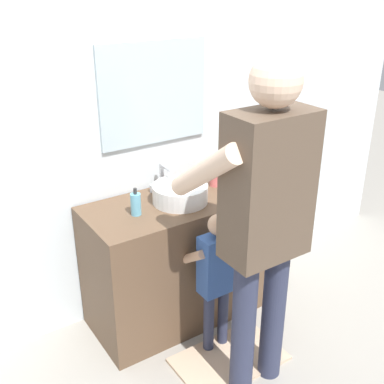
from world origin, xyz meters
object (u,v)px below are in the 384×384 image
(toothbrush_cup, at_px, (215,178))
(child_toddler, at_px, (216,272))
(soap_bottle, at_px, (136,204))
(adult_parent, at_px, (264,207))

(toothbrush_cup, xyz_separation_m, child_toddler, (-0.32, -0.47, -0.35))
(child_toddler, bearing_deg, toothbrush_cup, 55.38)
(toothbrush_cup, relative_size, soap_bottle, 1.25)
(toothbrush_cup, xyz_separation_m, adult_parent, (-0.29, -0.79, 0.19))
(child_toddler, relative_size, adult_parent, 0.51)
(soap_bottle, bearing_deg, toothbrush_cup, 8.30)
(soap_bottle, distance_m, adult_parent, 0.80)
(child_toddler, bearing_deg, soap_bottle, 128.79)
(child_toddler, bearing_deg, adult_parent, -84.17)
(toothbrush_cup, bearing_deg, child_toddler, -124.62)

